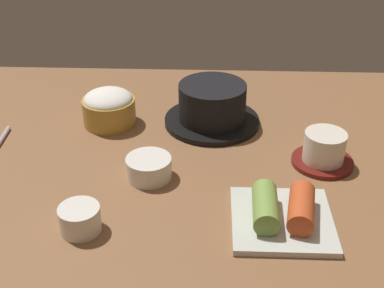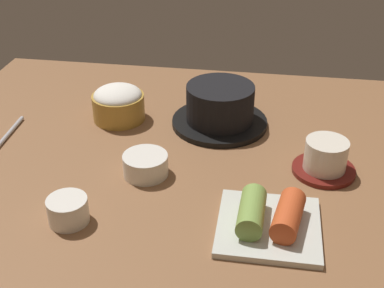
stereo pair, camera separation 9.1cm
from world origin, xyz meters
The scene contains 7 objects.
dining_table centered at (0.00, 0.00, 1.00)cm, with size 100.00×76.00×2.00cm, color brown.
stone_pot centered at (5.41, 11.20, 5.91)cm, with size 18.68×18.68×8.27cm.
rice_bowl centered at (-14.75, 10.50, 5.56)cm, with size 10.32×10.32×7.00cm.
tea_cup_with_saucer centered at (24.70, -2.68, 4.77)cm, with size 10.65×10.65×6.02cm.
banchan_cup_center centered at (-4.92, -8.01, 3.97)cm, with size 7.58×7.58×3.68cm.
kimchi_plate centered at (15.96, -19.15, 3.78)cm, with size 14.83×14.83×4.78cm.
side_bowl_near centered at (-13.32, -21.86, 4.10)cm, with size 6.03×6.03×3.94cm.
Camera 2 is at (14.15, -79.07, 51.78)cm, focal length 48.98 mm.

